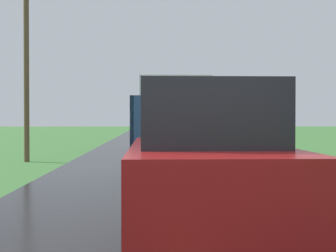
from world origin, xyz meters
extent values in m
cube|color=#2D2D30|center=(0.43, 8.55, 0.68)|extent=(0.90, 5.51, 0.24)
cube|color=brown|center=(0.43, 8.55, 0.88)|extent=(2.30, 5.80, 0.20)
cube|color=silver|center=(0.43, 10.50, 1.93)|extent=(2.10, 1.90, 1.90)
cube|color=black|center=(0.43, 11.46, 2.26)|extent=(1.79, 0.02, 0.76)
cube|color=#2D517F|center=(-0.68, 7.58, 1.53)|extent=(0.08, 3.85, 1.10)
cube|color=#2D517F|center=(1.54, 7.58, 1.53)|extent=(0.08, 3.85, 1.10)
cube|color=#2D517F|center=(0.43, 5.69, 1.53)|extent=(2.30, 0.08, 1.10)
cube|color=#2D517F|center=(0.43, 9.46, 1.53)|extent=(2.30, 0.08, 1.10)
cylinder|color=black|center=(-0.62, 10.35, 0.58)|extent=(0.28, 1.00, 1.00)
cylinder|color=black|center=(1.48, 10.35, 0.58)|extent=(0.28, 1.00, 1.00)
cylinder|color=black|center=(-0.62, 6.96, 0.58)|extent=(0.28, 1.00, 1.00)
cylinder|color=black|center=(1.48, 6.96, 0.58)|extent=(0.28, 1.00, 1.00)
ellipsoid|color=#78C231|center=(-0.11, 8.68, 1.15)|extent=(0.45, 0.57, 0.50)
ellipsoid|color=#7CC020|center=(1.03, 6.26, 1.14)|extent=(0.46, 0.56, 0.37)
ellipsoid|color=#90B72F|center=(0.43, 8.29, 1.19)|extent=(0.45, 0.57, 0.50)
ellipsoid|color=#82BD2F|center=(0.70, 6.30, 1.81)|extent=(0.45, 0.58, 0.38)
ellipsoid|color=#7DC228|center=(-0.05, 8.71, 1.51)|extent=(0.59, 0.56, 0.47)
ellipsoid|color=#85C434|center=(1.07, 8.94, 1.51)|extent=(0.59, 0.56, 0.46)
ellipsoid|color=#7CBD2B|center=(0.92, 8.08, 1.80)|extent=(0.51, 0.63, 0.39)
ellipsoid|color=#79B62C|center=(0.11, 6.70, 1.20)|extent=(0.59, 0.63, 0.48)
ellipsoid|color=#85B033|center=(0.80, 7.82, 1.17)|extent=(0.48, 0.50, 0.37)
ellipsoid|color=#86B22B|center=(1.10, 6.56, 1.15)|extent=(0.55, 0.54, 0.37)
ellipsoid|color=#8BC32E|center=(1.28, 7.46, 1.16)|extent=(0.54, 0.62, 0.41)
ellipsoid|color=#7BAF25|center=(0.71, 6.63, 1.52)|extent=(0.54, 0.70, 0.48)
cube|color=#2D2D30|center=(0.40, 19.09, 0.68)|extent=(0.90, 5.51, 0.24)
cube|color=brown|center=(0.40, 19.09, 0.88)|extent=(2.30, 5.80, 0.20)
cube|color=#1E479E|center=(0.40, 21.04, 1.93)|extent=(2.10, 1.90, 1.90)
cube|color=black|center=(0.40, 22.00, 2.26)|extent=(1.79, 0.02, 0.76)
cube|color=#232328|center=(-0.71, 18.12, 1.53)|extent=(0.08, 3.85, 1.10)
cube|color=#232328|center=(1.51, 18.12, 1.53)|extent=(0.08, 3.85, 1.10)
cube|color=#232328|center=(0.40, 16.23, 1.53)|extent=(2.30, 0.08, 1.10)
cube|color=#232328|center=(0.40, 20.00, 1.53)|extent=(2.30, 0.08, 1.10)
cylinder|color=black|center=(-0.65, 20.89, 0.58)|extent=(0.28, 1.00, 1.00)
cylinder|color=black|center=(1.45, 20.89, 0.58)|extent=(0.28, 1.00, 1.00)
cylinder|color=black|center=(-0.65, 17.50, 0.58)|extent=(0.28, 1.00, 1.00)
cylinder|color=black|center=(1.45, 17.50, 0.58)|extent=(0.28, 1.00, 1.00)
ellipsoid|color=#7CB829|center=(0.75, 19.71, 1.78)|extent=(0.43, 0.39, 0.37)
ellipsoid|color=#7FC32B|center=(-0.37, 16.91, 1.47)|extent=(0.57, 0.57, 0.45)
ellipsoid|color=#7EB038|center=(0.54, 17.58, 1.47)|extent=(0.60, 0.66, 0.44)
ellipsoid|color=#7FBB32|center=(-0.06, 19.04, 1.52)|extent=(0.45, 0.46, 0.42)
ellipsoid|color=#83B022|center=(0.64, 17.40, 1.15)|extent=(0.44, 0.51, 0.38)
ellipsoid|color=#7FB638|center=(0.05, 17.85, 1.79)|extent=(0.53, 0.52, 0.37)
ellipsoid|color=#7AC320|center=(0.93, 17.49, 1.47)|extent=(0.53, 0.63, 0.49)
cylinder|color=brown|center=(-4.95, 13.72, 3.96)|extent=(0.20, 0.20, 7.91)
cube|color=maroon|center=(0.33, 1.98, 0.90)|extent=(1.70, 4.10, 0.80)
cube|color=black|center=(0.33, 1.78, 1.65)|extent=(1.44, 2.05, 0.70)
cylinder|color=black|center=(-0.44, 3.25, 0.40)|extent=(0.20, 0.64, 0.64)
cylinder|color=black|center=(1.10, 3.25, 0.40)|extent=(0.20, 0.64, 0.64)
cylinder|color=black|center=(-0.44, 0.71, 0.40)|extent=(0.20, 0.64, 0.64)
cylinder|color=black|center=(1.10, 0.71, 0.40)|extent=(0.20, 0.64, 0.64)
camera|label=1|loc=(-0.31, -3.41, 1.59)|focal=48.23mm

